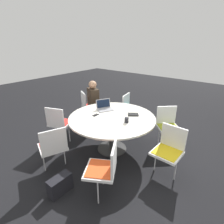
% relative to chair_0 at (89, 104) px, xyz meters
% --- Properties ---
extents(ground_plane, '(16.00, 16.00, 0.00)m').
position_rel_chair_0_xyz_m(ground_plane, '(0.64, 1.34, -0.51)').
color(ground_plane, black).
extents(conference_table, '(1.70, 1.70, 0.75)m').
position_rel_chair_0_xyz_m(conference_table, '(0.64, 1.34, 0.13)').
color(conference_table, '#333333').
rests_on(conference_table, ground_plane).
extents(chair_0, '(0.58, 0.59, 0.86)m').
position_rel_chair_0_xyz_m(chair_0, '(0.00, 0.00, 0.00)').
color(chair_0, white).
rests_on(chair_0, ground_plane).
extents(chair_1, '(0.55, 0.57, 0.86)m').
position_rel_chair_0_xyz_m(chair_1, '(1.14, 0.27, 0.00)').
color(chair_1, white).
rests_on(chair_1, ground_plane).
extents(chair_2, '(0.56, 0.55, 0.86)m').
position_rel_chair_0_xyz_m(chair_2, '(1.76, 0.98, 0.00)').
color(chair_2, white).
rests_on(chair_2, ground_plane).
extents(chair_3, '(0.59, 0.59, 0.86)m').
position_rel_chair_0_xyz_m(chair_3, '(1.62, 2.00, 0.00)').
color(chair_3, white).
rests_on(chair_3, ground_plane).
extents(chair_4, '(0.44, 0.45, 0.86)m').
position_rel_chair_0_xyz_m(chair_4, '(0.61, 2.52, 0.00)').
color(chair_4, white).
rests_on(chair_4, ground_plane).
extents(chair_5, '(0.61, 0.61, 0.86)m').
position_rel_chair_0_xyz_m(chair_5, '(-0.22, 2.15, 0.00)').
color(chair_5, white).
rests_on(chair_5, ground_plane).
extents(chair_6, '(0.52, 0.50, 0.86)m').
position_rel_chair_0_xyz_m(chair_6, '(-0.51, 1.03, 0.00)').
color(chair_6, white).
rests_on(chair_6, ground_plane).
extents(person_0, '(0.36, 0.42, 1.21)m').
position_rel_chair_0_xyz_m(person_0, '(0.04, 0.25, 0.19)').
color(person_0, '#2D2319').
rests_on(person_0, ground_plane).
extents(laptop, '(0.40, 0.37, 0.21)m').
position_rel_chair_0_xyz_m(laptop, '(0.44, 0.96, 0.29)').
color(laptop, '#99999E').
rests_on(laptop, conference_table).
extents(spiral_notebook, '(0.25, 0.26, 0.02)m').
position_rel_chair_0_xyz_m(spiral_notebook, '(0.30, 1.62, 0.24)').
color(spiral_notebook, black).
rests_on(spiral_notebook, conference_table).
extents(coffee_cup, '(0.08, 0.08, 0.10)m').
position_rel_chair_0_xyz_m(coffee_cup, '(0.67, 1.71, 0.28)').
color(coffee_cup, black).
rests_on(coffee_cup, conference_table).
extents(cell_phone, '(0.14, 0.07, 0.01)m').
position_rel_chair_0_xyz_m(cell_phone, '(0.79, 1.04, 0.24)').
color(cell_phone, black).
rests_on(cell_phone, conference_table).
extents(handbag, '(0.36, 0.16, 0.28)m').
position_rel_chair_0_xyz_m(handbag, '(2.02, 1.45, -0.37)').
color(handbag, black).
rests_on(handbag, ground_plane).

